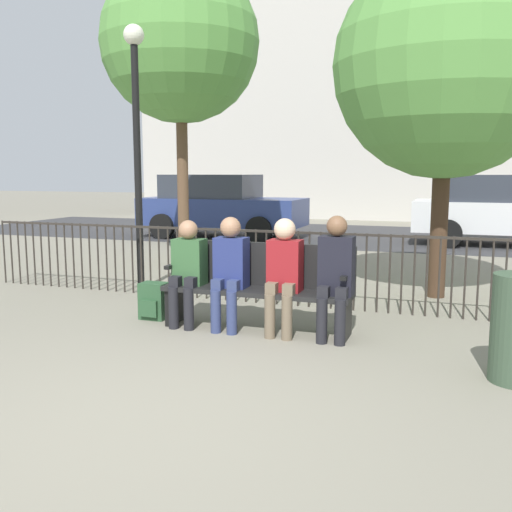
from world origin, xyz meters
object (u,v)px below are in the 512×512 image
Objects in this scene: seated_person_2 at (284,270)px; parked_car_0 at (219,205)px; park_bench at (259,283)px; seated_person_0 at (188,267)px; tree_1 at (446,66)px; lamp_post at (136,118)px; seated_person_1 at (230,267)px; tree_0 at (180,43)px; parked_car_1 at (505,209)px; backpack at (154,301)px; seated_person_3 at (335,271)px.

seated_person_2 is 0.29× the size of parked_car_0.
park_bench is 0.80m from seated_person_0.
park_bench is at bearing -64.11° from parked_car_0.
tree_1 reaches higher than lamp_post.
seated_person_0 is 0.49m from seated_person_1.
tree_0 reaches higher than parked_car_1.
parked_car_0 is 1.00× the size of parked_car_1.
seated_person_1 is 0.33× the size of lamp_post.
tree_0 is at bearing 122.50° from seated_person_1.
backpack is 0.11× the size of lamp_post.
parked_car_0 is at bearing -175.55° from parked_car_1.
seated_person_2 is 3.47m from lamp_post.
parked_car_0 reaches higher than backpack.
seated_person_0 is at bearing -45.34° from lamp_post.
seated_person_3 is 0.23× the size of tree_0.
parked_car_1 is (3.74, 8.68, 0.19)m from seated_person_0.
seated_person_2 is 2.88× the size of backpack.
park_bench reaches higher than backpack.
tree_1 is at bearing -101.19° from parked_car_1.
park_bench is 0.56× the size of lamp_post.
parked_car_0 is at bearing 103.98° from tree_0.
park_bench is at bearing -53.93° from tree_0.
parked_car_1 is at bearing 78.81° from tree_1.
seated_person_1 is 0.29× the size of parked_car_0.
parked_car_0 is (-3.89, 8.01, 0.34)m from park_bench.
tree_1 is at bearing 52.91° from park_bench.
seated_person_1 reaches higher than backpack.
tree_1 reaches higher than seated_person_0.
park_bench is 5.99m from tree_0.
parked_car_1 is at bearing 66.67° from seated_person_0.
seated_person_3 is (0.54, 0.00, 0.01)m from seated_person_2.
park_bench is 8.91m from parked_car_0.
parked_car_0 is at bearing 103.68° from lamp_post.
tree_1 is (2.02, 2.43, 2.34)m from seated_person_1.
parked_car_0 is at bearing 108.10° from backpack.
seated_person_1 is 0.97× the size of seated_person_3.
seated_person_1 is at bearing -6.78° from backpack.
seated_person_3 is at bearing -25.89° from lamp_post.
backpack is at bearing 176.88° from seated_person_3.
seated_person_0 is 0.32× the size of lamp_post.
tree_1 reaches higher than park_bench.
seated_person_1 is 8.91m from parked_car_0.
lamp_post reaches higher than seated_person_1.
backpack is at bearing 166.34° from seated_person_0.
tree_1 reaches higher than seated_person_2.
backpack is at bearing 175.76° from seated_person_2.
seated_person_3 is (1.13, 0.00, 0.02)m from seated_person_1.
tree_0 is (-3.73, 4.08, 3.27)m from seated_person_3.
tree_0 reaches higher than backpack.
tree_0 reaches higher than parked_car_0.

